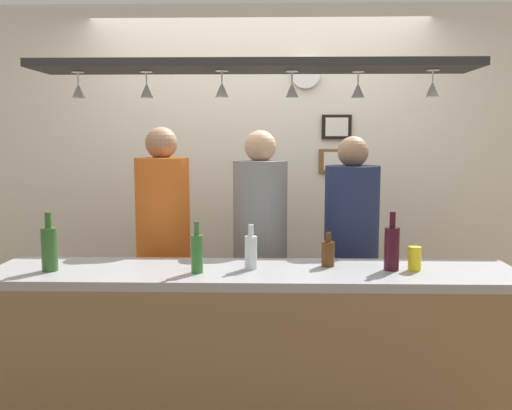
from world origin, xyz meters
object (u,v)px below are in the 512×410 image
person_left_orange_shirt (163,234)px  wall_clock (306,73)px  bottle_champagne_green (49,248)px  picture_frame_lower_pair (339,161)px  bottle_beer_brown_stubby (328,253)px  person_middle_grey_shirt (260,236)px  bottle_beer_green_import (197,252)px  picture_frame_upper_small (337,127)px  bottle_soda_clear (251,251)px  drink_can (415,259)px  person_right_navy_shirt (351,240)px  bottle_wine_dark_red (392,247)px

person_left_orange_shirt → wall_clock: wall_clock is taller
bottle_champagne_green → picture_frame_lower_pair: bearing=41.9°
bottle_beer_brown_stubby → wall_clock: bearing=92.0°
person_middle_grey_shirt → bottle_beer_green_import: bearing=-112.0°
bottle_champagne_green → picture_frame_upper_small: (1.61, 1.46, 0.63)m
picture_frame_upper_small → person_left_orange_shirt: bearing=-147.9°
bottle_soda_clear → drink_can: bottle_soda_clear is taller
bottle_beer_green_import → bottle_champagne_green: (-0.75, 0.02, 0.01)m
drink_can → wall_clock: bearing=108.8°
bottle_soda_clear → picture_frame_lower_pair: (0.61, 1.39, 0.40)m
bottle_beer_brown_stubby → wall_clock: 1.70m
bottle_beer_brown_stubby → bottle_soda_clear: (-0.40, -0.07, 0.02)m
bottle_beer_green_import → bottle_soda_clear: size_ratio=1.13×
drink_can → picture_frame_lower_pair: (-0.22, 1.40, 0.44)m
bottle_beer_green_import → picture_frame_lower_pair: (0.88, 1.48, 0.39)m
person_right_navy_shirt → bottle_soda_clear: 0.90m
person_right_navy_shirt → person_middle_grey_shirt: bearing=180.0°
picture_frame_lower_pair → picture_frame_upper_small: (-0.02, 0.00, 0.25)m
bottle_beer_brown_stubby → wall_clock: (-0.05, 1.32, 1.07)m
bottle_beer_brown_stubby → person_right_navy_shirt: bearing=70.7°
person_right_navy_shirt → picture_frame_lower_pair: person_right_navy_shirt is taller
person_middle_grey_shirt → wall_clock: 1.35m
person_right_navy_shirt → picture_frame_upper_small: bearing=91.4°
person_middle_grey_shirt → bottle_champagne_green: (-1.05, -0.73, 0.07)m
person_middle_grey_shirt → bottle_champagne_green: 1.28m
drink_can → picture_frame_upper_small: picture_frame_upper_small is taller
person_left_orange_shirt → wall_clock: 1.60m
person_right_navy_shirt → drink_can: bearing=-71.5°
bottle_champagne_green → picture_frame_upper_small: picture_frame_upper_small is taller
bottle_wine_dark_red → wall_clock: wall_clock is taller
person_middle_grey_shirt → picture_frame_upper_small: size_ratio=7.59×
picture_frame_lower_pair → picture_frame_upper_small: bearing=180.0°
person_right_navy_shirt → picture_frame_upper_small: (-0.02, 0.73, 0.72)m
person_middle_grey_shirt → person_right_navy_shirt: size_ratio=1.02×
bottle_beer_brown_stubby → bottle_champagne_green: size_ratio=0.60×
person_left_orange_shirt → bottle_champagne_green: person_left_orange_shirt is taller
bottle_wine_dark_red → drink_can: size_ratio=2.46×
bottle_wine_dark_red → wall_clock: bearing=104.5°
bottle_beer_brown_stubby → bottle_wine_dark_red: bearing=-14.2°
person_right_navy_shirt → bottle_soda_clear: (-0.61, -0.66, 0.06)m
person_right_navy_shirt → bottle_wine_dark_red: 0.68m
bottle_beer_green_import → bottle_soda_clear: (0.27, 0.09, -0.01)m
drink_can → person_left_orange_shirt: bearing=154.6°
picture_frame_lower_pair → wall_clock: (-0.26, -0.01, 0.64)m
wall_clock → person_left_orange_shirt: bearing=-142.1°
bottle_beer_brown_stubby → bottle_beer_green_import: (-0.67, -0.16, 0.03)m
person_middle_grey_shirt → bottle_wine_dark_red: 0.96m
bottle_beer_brown_stubby → wall_clock: wall_clock is taller
person_middle_grey_shirt → drink_can: person_middle_grey_shirt is taller
wall_clock → bottle_beer_brown_stubby: bearing=-88.0°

